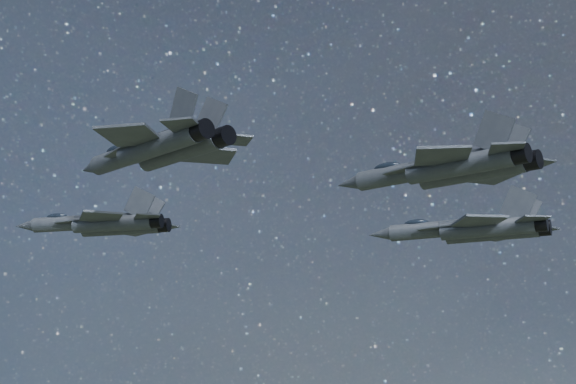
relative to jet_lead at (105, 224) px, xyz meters
The scene contains 4 objects.
jet_lead is the anchor object (origin of this frame).
jet_left 34.39m from the jet_lead, 43.20° to the left, with size 18.42×12.81×4.63m.
jet_right 15.32m from the jet_lead, 31.90° to the right, with size 17.66×12.11×4.43m.
jet_slot 32.15m from the jet_lead, ahead, with size 16.12×11.32×4.07m.
Camera 1 is at (35.93, -60.33, 136.52)m, focal length 55.00 mm.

